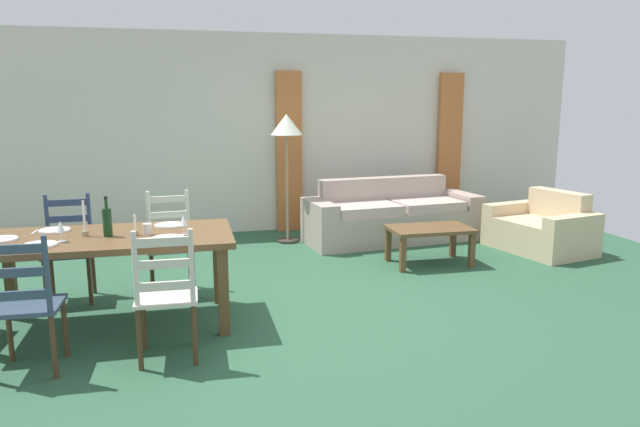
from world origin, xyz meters
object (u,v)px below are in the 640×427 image
object	(u,v)px
wine_bottle	(107,222)
coffee_table	(430,233)
dining_chair_far_left	(69,248)
dining_chair_far_right	(170,243)
couch	(391,218)
dining_chair_near_right	(166,295)
wine_glass_near_left	(60,228)
coffee_cup_primary	(147,229)
wine_glass_near_right	(184,221)
dining_table	(110,246)
dining_chair_near_left	(25,305)
standing_lamp	(287,132)
armchair_upholstered	(543,230)

from	to	relation	value
wine_bottle	coffee_table	world-z (taller)	wine_bottle
dining_chair_far_left	dining_chair_far_right	bearing A→B (deg)	-0.53
dining_chair_far_right	couch	size ratio (longest dim) A/B	0.41
dining_chair_near_right	wine_glass_near_left	bearing A→B (deg)	141.14
coffee_cup_primary	wine_glass_near_right	bearing A→B (deg)	-15.33
dining_chair_far_right	wine_glass_near_left	bearing A→B (deg)	-129.55
dining_table	dining_chair_far_right	world-z (taller)	dining_chair_far_right
dining_table	wine_glass_near_right	size ratio (longest dim) A/B	11.80
dining_chair_far_right	coffee_table	world-z (taller)	dining_chair_far_right
dining_chair_far_left	dining_chair_near_right	bearing A→B (deg)	-59.86
wine_glass_near_right	coffee_cup_primary	world-z (taller)	wine_glass_near_right
dining_chair_near_left	couch	bearing A→B (deg)	40.26
dining_chair_near_left	wine_bottle	distance (m)	0.93
dining_chair_near_right	wine_bottle	distance (m)	0.94
wine_glass_near_right	dining_table	bearing A→B (deg)	168.22
wine_glass_near_left	coffee_cup_primary	distance (m)	0.63
wine_glass_near_right	standing_lamp	world-z (taller)	standing_lamp
dining_chair_near_right	dining_chair_far_left	world-z (taller)	same
wine_glass_near_right	standing_lamp	distance (m)	3.00
standing_lamp	dining_chair_near_right	bearing A→B (deg)	-113.35
dining_chair_far_left	dining_chair_far_right	xyz separation A→B (m)	(0.89, -0.01, 0.00)
dining_table	dining_chair_near_right	distance (m)	0.90
dining_chair_far_left	armchair_upholstered	bearing A→B (deg)	6.67
wine_bottle	dining_chair_near_right	bearing A→B (deg)	-58.72
dining_chair_near_left	dining_chair_near_right	size ratio (longest dim) A/B	1.00
coffee_cup_primary	armchair_upholstered	size ratio (longest dim) A/B	0.07
dining_chair_near_left	standing_lamp	bearing A→B (deg)	54.79
dining_table	armchair_upholstered	world-z (taller)	dining_table
wine_bottle	wine_glass_near_right	bearing A→B (deg)	-8.68
coffee_cup_primary	coffee_table	world-z (taller)	coffee_cup_primary
dining_chair_far_right	couch	distance (m)	3.19
dining_chair_near_left	dining_chair_far_left	xyz separation A→B (m)	(-0.00, 1.53, 0.00)
armchair_upholstered	standing_lamp	bearing A→B (deg)	159.06
wine_bottle	couch	distance (m)	4.03
coffee_cup_primary	couch	xyz separation A→B (m)	(2.91, 2.39, -0.50)
dining_chair_near_left	coffee_table	size ratio (longest dim) A/B	1.07
wine_bottle	coffee_cup_primary	bearing A→B (deg)	-2.10
dining_chair_near_right	coffee_cup_primary	bearing A→B (deg)	101.65
dining_chair_near_right	dining_chair_far_right	distance (m)	1.53
dining_chair_far_right	armchair_upholstered	xyz separation A→B (m)	(4.39, 0.63, -0.23)
dining_chair_near_left	dining_table	bearing A→B (deg)	58.80
standing_lamp	dining_table	bearing A→B (deg)	-126.33
dining_chair_near_right	couch	bearing A→B (deg)	48.36
wine_glass_near_left	standing_lamp	xyz separation A→B (m)	(2.18, 2.68, 0.55)
dining_chair_far_left	armchair_upholstered	distance (m)	5.32
dining_chair_far_left	standing_lamp	xyz separation A→B (m)	(2.32, 1.75, 0.93)
dining_chair_far_left	armchair_upholstered	xyz separation A→B (m)	(5.28, 0.62, -0.23)
dining_table	coffee_cup_primary	xyz separation A→B (m)	(0.29, -0.04, 0.13)
wine_bottle	wine_glass_near_left	xyz separation A→B (m)	(-0.32, -0.12, -0.01)
dining_table	dining_chair_far_right	size ratio (longest dim) A/B	1.98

